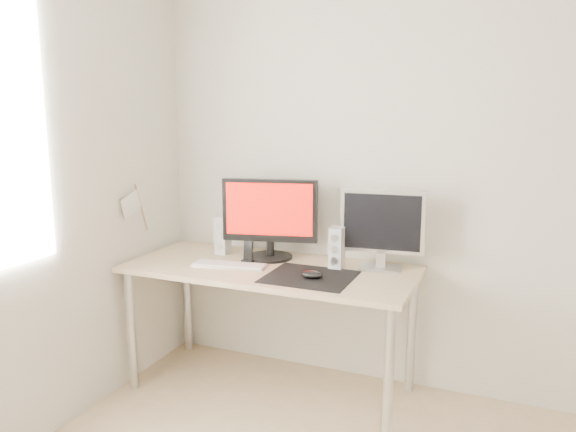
% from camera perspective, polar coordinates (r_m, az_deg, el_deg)
% --- Properties ---
extents(wall_back, '(3.50, 0.00, 3.50)m').
position_cam_1_polar(wall_back, '(3.13, 16.78, 4.16)').
color(wall_back, silver).
rests_on(wall_back, ground).
extents(mousepad, '(0.45, 0.40, 0.00)m').
position_cam_1_polar(mousepad, '(2.93, 2.22, -6.18)').
color(mousepad, black).
rests_on(mousepad, desk).
extents(mouse, '(0.11, 0.07, 0.04)m').
position_cam_1_polar(mouse, '(2.89, 2.39, -5.97)').
color(mouse, black).
rests_on(mouse, mousepad).
extents(desk, '(1.60, 0.70, 0.73)m').
position_cam_1_polar(desk, '(3.14, -1.80, -6.52)').
color(desk, '#D1B587').
rests_on(desk, ground).
extents(main_monitor, '(0.55, 0.31, 0.47)m').
position_cam_1_polar(main_monitor, '(3.23, -1.85, 0.02)').
color(main_monitor, black).
rests_on(main_monitor, desk).
extents(second_monitor, '(0.45, 0.18, 0.43)m').
position_cam_1_polar(second_monitor, '(3.05, 9.54, -1.00)').
color(second_monitor, '#B5B5B7').
rests_on(second_monitor, desk).
extents(speaker_left, '(0.07, 0.09, 0.23)m').
position_cam_1_polar(speaker_left, '(3.39, -6.66, -1.93)').
color(speaker_left, silver).
rests_on(speaker_left, desk).
extents(speaker_right, '(0.07, 0.09, 0.23)m').
position_cam_1_polar(speaker_right, '(3.07, 4.98, -3.24)').
color(speaker_right, silver).
rests_on(speaker_right, desk).
extents(keyboard, '(0.43, 0.17, 0.02)m').
position_cam_1_polar(keyboard, '(3.14, -5.97, -4.98)').
color(keyboard, silver).
rests_on(keyboard, desk).
extents(phone_dock, '(0.07, 0.06, 0.12)m').
position_cam_1_polar(phone_dock, '(3.21, -4.05, -4.04)').
color(phone_dock, black).
rests_on(phone_dock, desk).
extents(pennant, '(0.01, 0.23, 0.29)m').
position_cam_1_polar(pennant, '(3.33, -15.33, 1.10)').
color(pennant, '#A57F54').
rests_on(pennant, wall_left).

